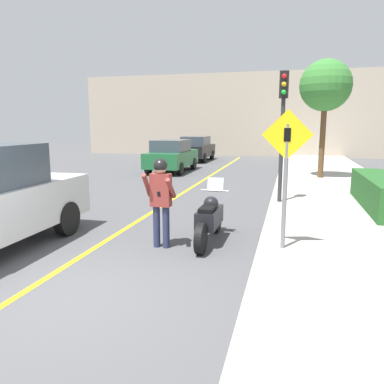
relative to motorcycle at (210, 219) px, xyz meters
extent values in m
plane|color=#4C4C4F|center=(-1.55, -2.97, -0.50)|extent=(80.00, 80.00, 0.00)
cube|color=#ADA89E|center=(3.25, 1.03, -0.42)|extent=(4.40, 44.00, 0.15)
cube|color=yellow|center=(-2.15, 3.03, -0.50)|extent=(0.12, 36.00, 0.01)
cube|color=#B2A38E|center=(-1.55, 23.03, 2.73)|extent=(28.00, 1.20, 6.47)
cylinder|color=black|center=(0.00, -0.79, -0.19)|extent=(0.14, 0.61, 0.61)
cylinder|color=black|center=(0.00, 0.77, -0.19)|extent=(0.14, 0.61, 0.61)
cube|color=black|center=(0.00, -0.01, 0.04)|extent=(0.40, 1.07, 0.36)
sphere|color=black|center=(0.00, 0.14, 0.30)|extent=(0.32, 0.32, 0.32)
cube|color=black|center=(0.00, -0.25, 0.26)|extent=(0.28, 0.48, 0.10)
cylinder|color=silver|center=(0.00, 0.52, 0.52)|extent=(0.62, 0.03, 0.03)
cube|color=silver|center=(0.00, 0.59, 0.64)|extent=(0.36, 0.12, 0.31)
cylinder|color=#282D4C|center=(-0.96, -0.59, -0.07)|extent=(0.14, 0.14, 0.85)
cylinder|color=#282D4C|center=(-0.76, -0.59, -0.07)|extent=(0.14, 0.14, 0.85)
cube|color=maroon|center=(-0.86, -0.59, 0.68)|extent=(0.40, 0.22, 0.65)
cylinder|color=maroon|center=(-1.11, -0.69, 0.77)|extent=(0.09, 0.39, 0.51)
cylinder|color=maroon|center=(-0.61, -0.71, 0.74)|extent=(0.09, 0.46, 0.46)
sphere|color=tan|center=(-0.86, -0.59, 1.11)|extent=(0.24, 0.24, 0.24)
sphere|color=black|center=(-0.86, -0.59, 1.16)|extent=(0.28, 0.28, 0.28)
cube|color=black|center=(-0.80, -0.87, 0.64)|extent=(0.06, 0.05, 0.11)
cylinder|color=black|center=(-4.94, -0.35, -0.12)|extent=(0.23, 0.76, 0.76)
cylinder|color=black|center=(-3.19, -0.33, -0.12)|extent=(0.23, 0.76, 0.76)
cylinder|color=slate|center=(1.51, -0.47, 0.81)|extent=(0.08, 0.08, 2.31)
cube|color=yellow|center=(1.51, -0.49, 1.77)|extent=(0.91, 0.02, 0.91)
cube|color=black|center=(1.51, -0.51, 1.77)|extent=(0.12, 0.01, 0.24)
cylinder|color=#2D2D30|center=(1.32, 3.97, 1.56)|extent=(0.12, 0.12, 3.81)
cube|color=black|center=(1.32, 3.95, 3.08)|extent=(0.26, 0.22, 0.76)
sphere|color=red|center=(1.32, 3.83, 3.30)|extent=(0.14, 0.14, 0.14)
sphere|color=gold|center=(1.32, 3.83, 3.08)|extent=(0.14, 0.14, 0.14)
sphere|color=green|center=(1.32, 3.83, 2.86)|extent=(0.14, 0.14, 0.14)
cube|color=#235623|center=(4.05, 3.86, 0.09)|extent=(0.90, 4.28, 0.87)
cylinder|color=brown|center=(2.90, 9.87, 1.25)|extent=(0.24, 0.24, 3.19)
sphere|color=#387A33|center=(2.90, 9.87, 3.60)|extent=(2.18, 2.18, 2.18)
cylinder|color=black|center=(-5.28, 12.63, -0.18)|extent=(0.22, 0.64, 0.64)
cylinder|color=black|center=(-3.62, 12.63, -0.18)|extent=(0.22, 0.64, 0.64)
cylinder|color=black|center=(-5.28, 10.02, -0.18)|extent=(0.22, 0.64, 0.64)
cylinder|color=black|center=(-3.62, 10.02, -0.18)|extent=(0.22, 0.64, 0.64)
cube|color=#1E6033|center=(-4.45, 11.33, 0.20)|extent=(1.80, 4.20, 0.76)
cube|color=#38424C|center=(-4.45, 11.16, 0.88)|extent=(1.58, 2.18, 0.60)
cylinder|color=black|center=(-5.52, 18.87, -0.18)|extent=(0.22, 0.64, 0.64)
cylinder|color=black|center=(-3.87, 18.87, -0.18)|extent=(0.22, 0.64, 0.64)
cylinder|color=black|center=(-5.52, 16.26, -0.18)|extent=(0.22, 0.64, 0.64)
cylinder|color=black|center=(-3.87, 16.26, -0.18)|extent=(0.22, 0.64, 0.64)
cube|color=black|center=(-4.69, 17.57, 0.20)|extent=(1.80, 4.20, 0.76)
cube|color=#38424C|center=(-4.69, 17.40, 0.88)|extent=(1.58, 2.18, 0.60)
camera|label=1|loc=(1.58, -7.47, 1.94)|focal=35.00mm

